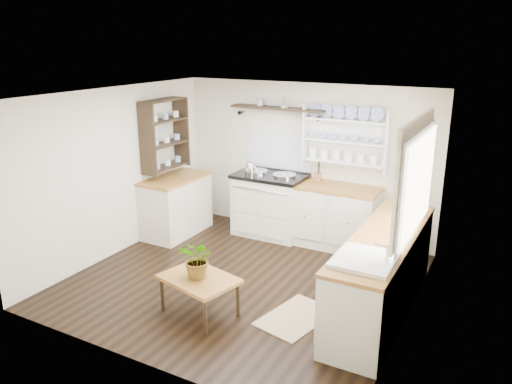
% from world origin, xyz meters
% --- Properties ---
extents(floor, '(4.00, 3.80, 0.01)m').
position_xyz_m(floor, '(0.00, 0.00, 0.00)').
color(floor, black).
rests_on(floor, ground).
extents(wall_back, '(4.00, 0.02, 2.30)m').
position_xyz_m(wall_back, '(0.00, 1.90, 1.15)').
color(wall_back, beige).
rests_on(wall_back, ground).
extents(wall_right, '(0.02, 3.80, 2.30)m').
position_xyz_m(wall_right, '(2.00, 0.00, 1.15)').
color(wall_right, beige).
rests_on(wall_right, ground).
extents(wall_left, '(0.02, 3.80, 2.30)m').
position_xyz_m(wall_left, '(-2.00, 0.00, 1.15)').
color(wall_left, beige).
rests_on(wall_left, ground).
extents(ceiling, '(4.00, 3.80, 0.01)m').
position_xyz_m(ceiling, '(0.00, 0.00, 2.30)').
color(ceiling, white).
rests_on(ceiling, wall_back).
extents(window, '(0.08, 1.55, 1.22)m').
position_xyz_m(window, '(1.95, 0.15, 1.56)').
color(window, white).
rests_on(window, wall_right).
extents(aga_cooker, '(1.07, 0.74, 0.98)m').
position_xyz_m(aga_cooker, '(-0.42, 1.57, 0.48)').
color(aga_cooker, silver).
rests_on(aga_cooker, floor).
extents(back_cabinets, '(1.27, 0.63, 0.90)m').
position_xyz_m(back_cabinets, '(0.60, 1.60, 0.46)').
color(back_cabinets, silver).
rests_on(back_cabinets, floor).
extents(right_cabinets, '(0.62, 2.43, 0.90)m').
position_xyz_m(right_cabinets, '(1.70, 0.10, 0.46)').
color(right_cabinets, silver).
rests_on(right_cabinets, floor).
extents(belfast_sink, '(0.55, 0.60, 0.45)m').
position_xyz_m(belfast_sink, '(1.70, -0.65, 0.80)').
color(belfast_sink, white).
rests_on(belfast_sink, right_cabinets).
extents(left_cabinets, '(0.62, 1.13, 0.90)m').
position_xyz_m(left_cabinets, '(-1.70, 0.90, 0.46)').
color(left_cabinets, silver).
rests_on(left_cabinets, floor).
extents(plate_rack, '(1.20, 0.22, 0.90)m').
position_xyz_m(plate_rack, '(0.65, 1.86, 1.56)').
color(plate_rack, white).
rests_on(plate_rack, wall_back).
extents(high_shelf, '(1.50, 0.29, 0.16)m').
position_xyz_m(high_shelf, '(-0.40, 1.78, 1.91)').
color(high_shelf, black).
rests_on(high_shelf, wall_back).
extents(left_shelving, '(0.28, 0.80, 1.05)m').
position_xyz_m(left_shelving, '(-1.84, 0.90, 1.55)').
color(left_shelving, black).
rests_on(left_shelving, wall_left).
extents(kettle, '(0.17, 0.17, 0.20)m').
position_xyz_m(kettle, '(-0.70, 1.45, 1.03)').
color(kettle, silver).
rests_on(kettle, aga_cooker).
extents(utensil_crock, '(0.11, 0.11, 0.13)m').
position_xyz_m(utensil_crock, '(0.30, 1.68, 0.97)').
color(utensil_crock, brown).
rests_on(utensil_crock, back_cabinets).
extents(center_table, '(0.92, 0.75, 0.44)m').
position_xyz_m(center_table, '(-0.02, -0.91, 0.39)').
color(center_table, brown).
rests_on(center_table, floor).
extents(potted_plant, '(0.40, 0.34, 0.43)m').
position_xyz_m(potted_plant, '(-0.02, -0.91, 0.65)').
color(potted_plant, '#3F7233').
rests_on(potted_plant, center_table).
extents(floor_rug, '(0.72, 0.95, 0.02)m').
position_xyz_m(floor_rug, '(0.95, -0.50, 0.01)').
color(floor_rug, '#8A6F50').
rests_on(floor_rug, floor).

